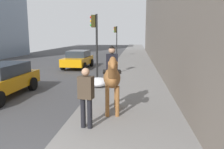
# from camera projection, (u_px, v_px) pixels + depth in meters

# --- Properties ---
(mounted_horse_near) EXTENTS (2.15, 0.76, 2.25)m
(mounted_horse_near) POSITION_uv_depth(u_px,v_px,m) (112.00, 76.00, 7.41)
(mounted_horse_near) COLOR brown
(mounted_horse_near) RESTS_ON sidewalk_slab
(pedestrian_greeting) EXTENTS (0.33, 0.44, 1.70)m
(pedestrian_greeting) POSITION_uv_depth(u_px,v_px,m) (86.00, 94.00, 6.20)
(pedestrian_greeting) COLOR black
(pedestrian_greeting) RESTS_ON sidewalk_slab
(car_near_lane) EXTENTS (4.49, 1.91, 1.44)m
(car_near_lane) POSITION_uv_depth(u_px,v_px,m) (0.00, 80.00, 9.88)
(car_near_lane) COLOR orange
(car_near_lane) RESTS_ON ground
(car_mid_lane) EXTENTS (4.03, 2.03, 1.44)m
(car_mid_lane) POSITION_uv_depth(u_px,v_px,m) (78.00, 59.00, 18.60)
(car_mid_lane) COLOR orange
(car_mid_lane) RESTS_ON ground
(traffic_light_near_curb) EXTENTS (0.20, 0.44, 3.88)m
(traffic_light_near_curb) POSITION_uv_depth(u_px,v_px,m) (95.00, 37.00, 13.06)
(traffic_light_near_curb) COLOR black
(traffic_light_near_curb) RESTS_ON ground
(traffic_light_far_curb) EXTENTS (0.20, 0.44, 3.73)m
(traffic_light_far_curb) POSITION_uv_depth(u_px,v_px,m) (116.00, 37.00, 26.72)
(traffic_light_far_curb) COLOR black
(traffic_light_far_curb) RESTS_ON ground
(snow_pile_far) EXTENTS (1.26, 0.97, 0.44)m
(snow_pile_far) POSITION_uv_depth(u_px,v_px,m) (98.00, 82.00, 11.47)
(snow_pile_far) COLOR white
(snow_pile_far) RESTS_ON sidewalk_slab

